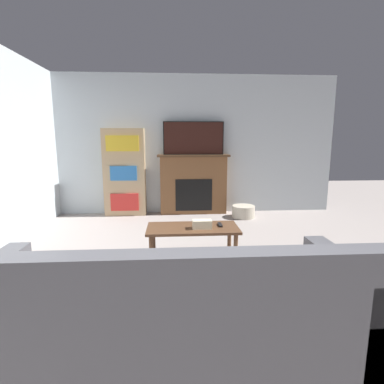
{
  "coord_description": "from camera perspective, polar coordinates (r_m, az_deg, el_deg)",
  "views": [
    {
      "loc": [
        -0.25,
        -1.16,
        1.49
      ],
      "look_at": [
        0.01,
        2.86,
        0.76
      ],
      "focal_mm": 28.0,
      "sensor_mm": 36.0,
      "label": 1
    }
  ],
  "objects": [
    {
      "name": "wall_back",
      "position": [
        5.99,
        -1.32,
        8.89
      ],
      "size": [
        5.97,
        0.06,
        2.7
      ],
      "color": "silver",
      "rests_on": "ground_plane"
    },
    {
      "name": "fireplace",
      "position": [
        5.93,
        0.27,
        1.5
      ],
      "size": [
        1.4,
        0.28,
        1.17
      ],
      "color": "brown",
      "rests_on": "ground_plane"
    },
    {
      "name": "tv",
      "position": [
        5.84,
        0.29,
        10.22
      ],
      "size": [
        1.16,
        0.03,
        0.63
      ],
      "color": "black",
      "rests_on": "fireplace"
    },
    {
      "name": "couch",
      "position": [
        2.17,
        -4.03,
        -22.97
      ],
      "size": [
        2.51,
        0.88,
        0.89
      ],
      "color": "#4C4C51",
      "rests_on": "ground_plane"
    },
    {
      "name": "coffee_table",
      "position": [
        3.56,
        0.14,
        -7.66
      ],
      "size": [
        1.07,
        0.5,
        0.46
      ],
      "color": "brown",
      "rests_on": "ground_plane"
    },
    {
      "name": "tissue_box",
      "position": [
        3.47,
        1.94,
        -6.16
      ],
      "size": [
        0.22,
        0.12,
        0.1
      ],
      "color": "beige",
      "rests_on": "coffee_table"
    },
    {
      "name": "remote_control",
      "position": [
        3.61,
        5.36,
        -6.23
      ],
      "size": [
        0.04,
        0.15,
        0.02
      ],
      "color": "black",
      "rests_on": "coffee_table"
    },
    {
      "name": "bookshelf",
      "position": [
        5.93,
        -12.71,
        3.65
      ],
      "size": [
        0.79,
        0.29,
        1.67
      ],
      "color": "tan",
      "rests_on": "ground_plane"
    },
    {
      "name": "storage_basket",
      "position": [
        5.79,
        9.78,
        -3.69
      ],
      "size": [
        0.42,
        0.42,
        0.23
      ],
      "color": "#BCB29E",
      "rests_on": "ground_plane"
    }
  ]
}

